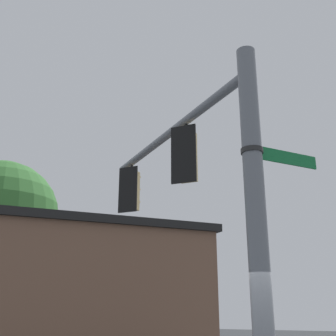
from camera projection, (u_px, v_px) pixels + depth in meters
signal_pole at (257, 231)px, 6.47m from camera, size 0.32×0.32×6.22m
mast_arm at (169, 134)px, 9.78m from camera, size 4.67×3.83×0.18m
traffic_light_nearest_pole at (187, 156)px, 8.87m from camera, size 0.54×0.49×1.31m
traffic_light_mid_inner at (131, 191)px, 11.45m from camera, size 0.54×0.49×1.31m
street_name_sign at (269, 154)px, 7.00m from camera, size 1.04×1.24×0.22m
storefront_building at (71, 294)px, 17.99m from camera, size 12.77×12.86×5.19m
tree_by_storefront at (1, 217)px, 18.27m from camera, size 4.79×4.79×8.12m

